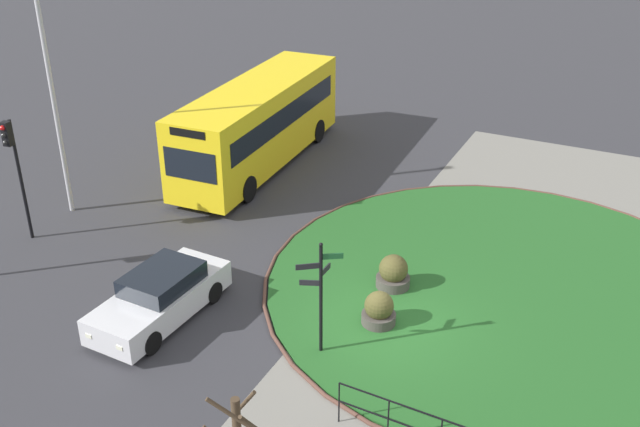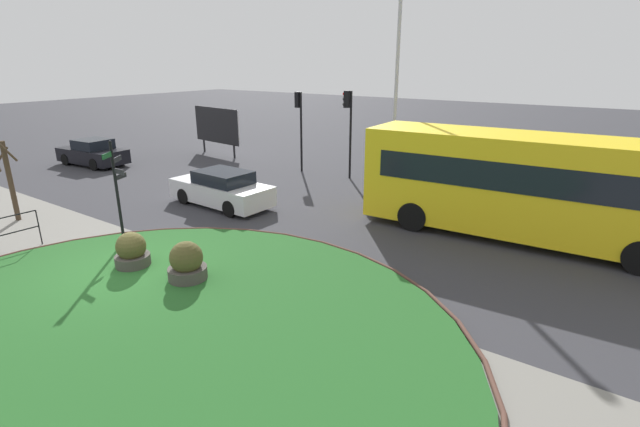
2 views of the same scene
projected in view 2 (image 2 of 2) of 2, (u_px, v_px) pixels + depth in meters
ground at (125, 271)px, 12.84m from camera, size 120.00×120.00×0.00m
sidewalk_paving at (51, 300)px, 11.28m from camera, size 32.00×7.98×0.02m
grass_island at (113, 357)px, 9.05m from camera, size 14.26×14.26×0.10m
grass_kerb_ring at (113, 357)px, 9.04m from camera, size 14.57×14.57×0.11m
signpost_directional at (117, 186)px, 14.10m from camera, size 0.90×1.00×3.31m
bus_yellow at (526, 185)px, 14.65m from camera, size 10.35×3.07×3.36m
car_near_lane at (222, 189)px, 18.42m from camera, size 4.48×1.95×1.43m
car_far_lane at (93, 153)px, 25.56m from camera, size 4.18×2.10×1.45m
traffic_light_near at (299, 114)px, 23.50m from camera, size 0.49×0.31×4.05m
traffic_light_far at (348, 115)px, 22.00m from camera, size 0.49×0.30×4.20m
lamppost_tall at (397, 70)px, 20.31m from camera, size 0.32×0.32×9.68m
billboard_left at (217, 126)px, 27.98m from camera, size 4.13×0.63×2.86m
planter_near_signpost at (187, 264)px, 12.07m from camera, size 1.01×1.01×1.13m
planter_kerbside at (132, 253)px, 12.87m from camera, size 0.95×0.95×1.07m
street_tree_bare at (7, 175)px, 16.37m from camera, size 0.99×1.00×3.31m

